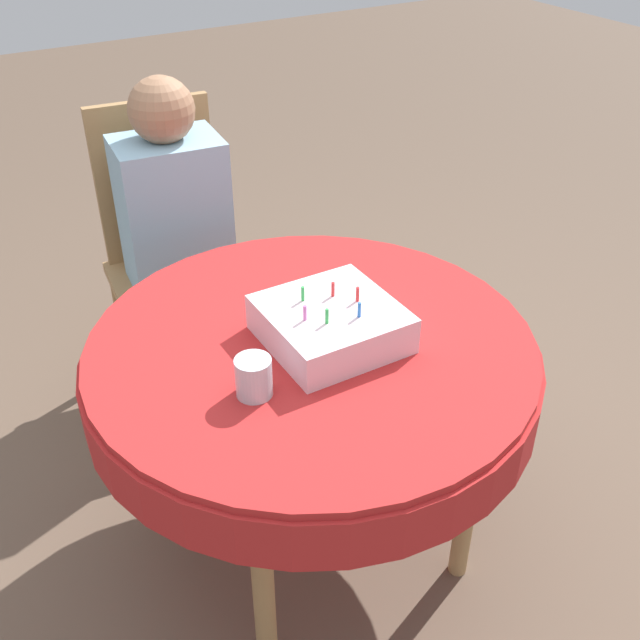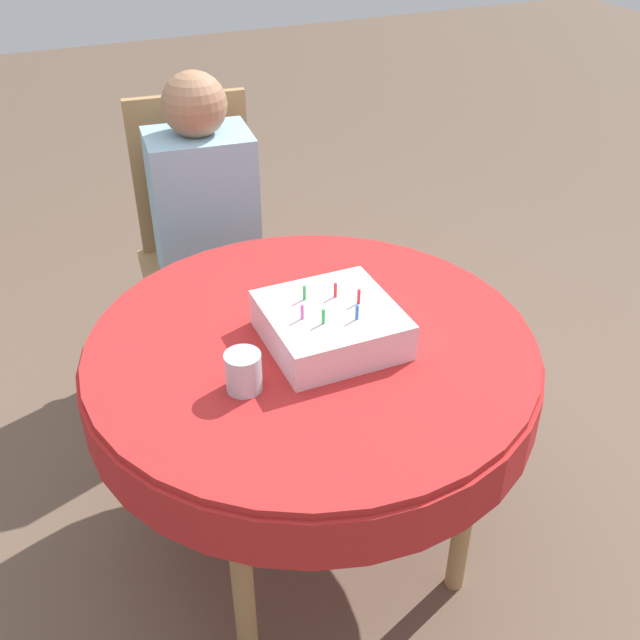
% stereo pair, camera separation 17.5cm
% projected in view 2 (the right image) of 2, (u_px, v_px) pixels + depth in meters
% --- Properties ---
extents(ground_plane, '(12.00, 12.00, 0.00)m').
position_uv_depth(ground_plane, '(313.00, 538.00, 2.17)').
color(ground_plane, brown).
extents(dining_table, '(1.09, 1.09, 0.71)m').
position_uv_depth(dining_table, '(311.00, 368.00, 1.82)').
color(dining_table, '#B22323').
rests_on(dining_table, ground_plane).
extents(chair, '(0.49, 0.49, 1.00)m').
position_uv_depth(chair, '(204.00, 241.00, 2.59)').
color(chair, '#A37A4C').
rests_on(chair, ground_plane).
extents(person, '(0.35, 0.36, 1.13)m').
position_uv_depth(person, '(206.00, 213.00, 2.41)').
color(person, '#9E7051').
rests_on(person, ground_plane).
extents(birthday_cake, '(0.30, 0.30, 0.13)m').
position_uv_depth(birthday_cake, '(331.00, 325.00, 1.75)').
color(birthday_cake, silver).
rests_on(birthday_cake, dining_table).
extents(drinking_glass, '(0.08, 0.08, 0.09)m').
position_uv_depth(drinking_glass, '(243.00, 372.00, 1.60)').
color(drinking_glass, silver).
rests_on(drinking_glass, dining_table).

